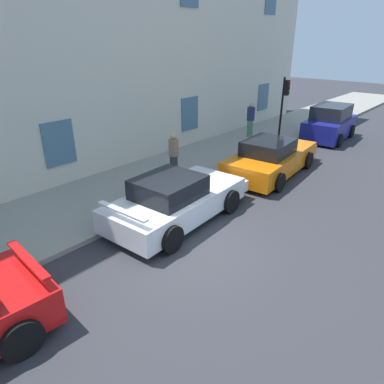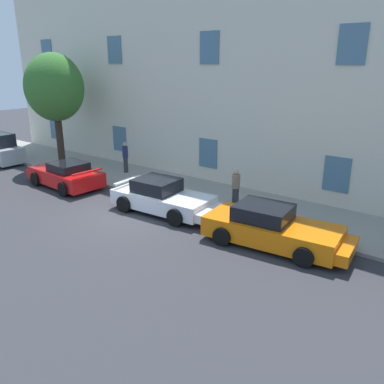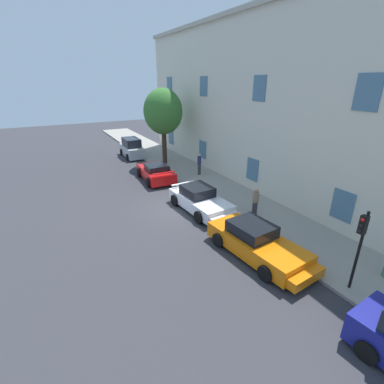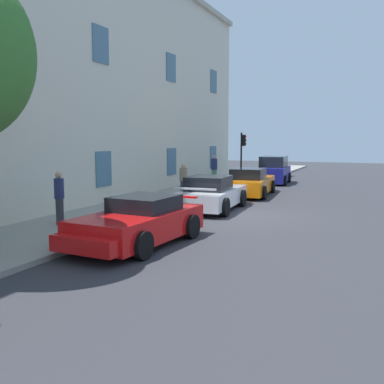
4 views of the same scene
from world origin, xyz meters
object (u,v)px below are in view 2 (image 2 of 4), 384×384
at_px(tree_near_kerb, 54,88).
at_px(pedestrian_bystander, 125,157).
at_px(pedestrian_strolling, 236,187).
at_px(sportscar_red_lead, 64,175).
at_px(sportscar_white_middle, 276,229).
at_px(sportscar_yellow_flank, 165,198).

distance_m(tree_near_kerb, pedestrian_bystander, 5.83).
distance_m(tree_near_kerb, pedestrian_strolling, 12.70).
relative_size(sportscar_red_lead, pedestrian_strolling, 2.88).
relative_size(sportscar_red_lead, sportscar_white_middle, 0.89).
relative_size(sportscar_white_middle, pedestrian_strolling, 3.22).
xyz_separation_m(sportscar_red_lead, sportscar_yellow_flank, (6.60, 0.30, 0.02)).
relative_size(sportscar_yellow_flank, tree_near_kerb, 0.74).
relative_size(sportscar_red_lead, tree_near_kerb, 0.72).
distance_m(sportscar_yellow_flank, pedestrian_bystander, 6.43).
distance_m(sportscar_red_lead, pedestrian_strolling, 9.06).
xyz_separation_m(sportscar_white_middle, pedestrian_bystander, (-10.77, 3.22, 0.43)).
relative_size(sportscar_yellow_flank, sportscar_white_middle, 0.93).
bearing_deg(sportscar_white_middle, tree_near_kerb, 171.97).
bearing_deg(sportscar_yellow_flank, pedestrian_strolling, 46.96).
xyz_separation_m(pedestrian_strolling, pedestrian_bystander, (-7.71, 0.85, 0.07)).
height_order(sportscar_white_middle, pedestrian_strolling, pedestrian_strolling).
bearing_deg(sportscar_white_middle, pedestrian_bystander, 163.36).
relative_size(sportscar_red_lead, sportscar_yellow_flank, 0.96).
height_order(sportscar_red_lead, sportscar_yellow_flank, sportscar_yellow_flank).
height_order(sportscar_white_middle, tree_near_kerb, tree_near_kerb).
bearing_deg(sportscar_white_middle, sportscar_red_lead, -179.16).
distance_m(sportscar_red_lead, tree_near_kerb, 5.81).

